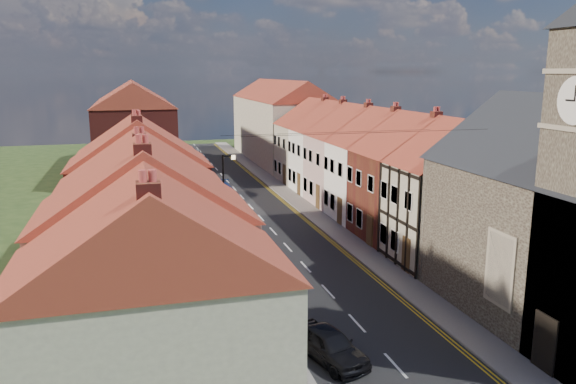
{
  "coord_description": "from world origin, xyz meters",
  "views": [
    {
      "loc": [
        -9.62,
        -16.5,
        11.47
      ],
      "look_at": [
        0.38,
        19.3,
        3.5
      ],
      "focal_mm": 35.0,
      "sensor_mm": 36.0,
      "label": 1
    }
  ],
  "objects_px": {
    "pedestrian_left": "(248,269)",
    "car_distant": "(191,152)",
    "car_far": "(223,190)",
    "car_near": "(329,345)",
    "lamppost": "(225,193)"
  },
  "relations": [
    {
      "from": "pedestrian_left",
      "to": "car_distant",
      "type": "bearing_deg",
      "value": 70.21
    },
    {
      "from": "car_far",
      "to": "pedestrian_left",
      "type": "bearing_deg",
      "value": -92.04
    },
    {
      "from": "car_far",
      "to": "pedestrian_left",
      "type": "xyz_separation_m",
      "value": [
        -2.14,
        -22.14,
        0.21
      ]
    },
    {
      "from": "car_distant",
      "to": "pedestrian_left",
      "type": "height_order",
      "value": "pedestrian_left"
    },
    {
      "from": "car_near",
      "to": "lamppost",
      "type": "bearing_deg",
      "value": 78.27
    },
    {
      "from": "lamppost",
      "to": "car_far",
      "type": "relative_size",
      "value": 1.3
    },
    {
      "from": "lamppost",
      "to": "pedestrian_left",
      "type": "relative_size",
      "value": 3.97
    },
    {
      "from": "pedestrian_left",
      "to": "car_far",
      "type": "bearing_deg",
      "value": 66.97
    },
    {
      "from": "car_near",
      "to": "car_distant",
      "type": "xyz_separation_m",
      "value": [
        0.52,
        58.42,
        -0.1
      ]
    },
    {
      "from": "lamppost",
      "to": "car_near",
      "type": "bearing_deg",
      "value": -85.19
    },
    {
      "from": "car_near",
      "to": "pedestrian_left",
      "type": "xyz_separation_m",
      "value": [
        -1.45,
        9.16,
        0.2
      ]
    },
    {
      "from": "car_far",
      "to": "pedestrian_left",
      "type": "distance_m",
      "value": 22.25
    },
    {
      "from": "lamppost",
      "to": "pedestrian_left",
      "type": "bearing_deg",
      "value": -90.22
    },
    {
      "from": "car_near",
      "to": "pedestrian_left",
      "type": "distance_m",
      "value": 9.27
    },
    {
      "from": "car_distant",
      "to": "lamppost",
      "type": "bearing_deg",
      "value": -74.63
    }
  ]
}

